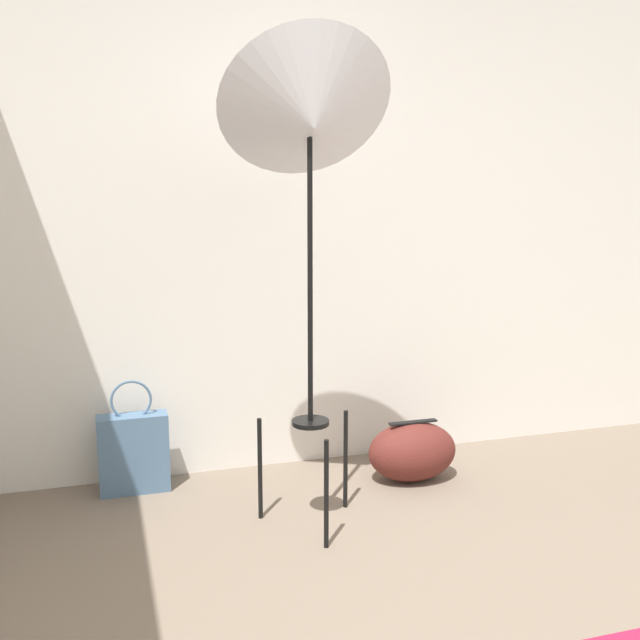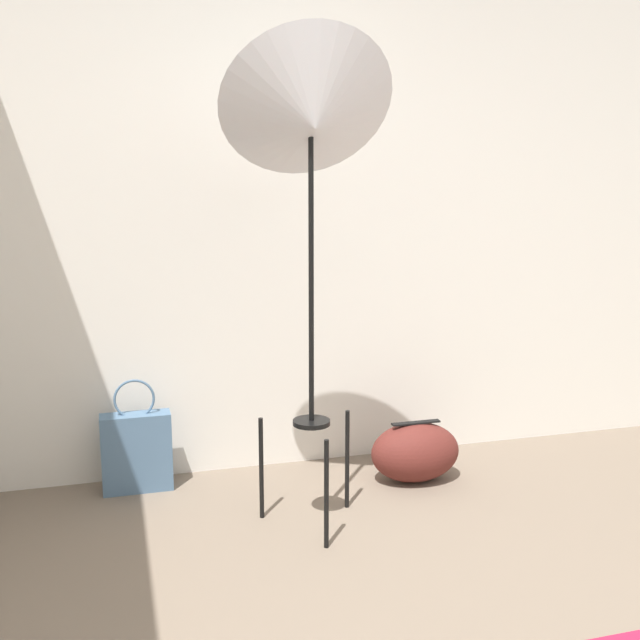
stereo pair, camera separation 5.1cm
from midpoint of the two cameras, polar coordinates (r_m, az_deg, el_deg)
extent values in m
cube|color=silver|center=(3.86, 1.44, 8.00)|extent=(8.00, 0.05, 2.60)
cylinder|color=black|center=(3.09, 0.97, -13.14)|extent=(0.02, 0.02, 0.46)
cylinder|color=black|center=(3.35, -4.06, -11.21)|extent=(0.02, 0.02, 0.46)
cylinder|color=black|center=(3.45, 2.51, -10.56)|extent=(0.02, 0.02, 0.46)
cylinder|color=black|center=(3.21, -0.20, -7.80)|extent=(0.16, 0.16, 0.02)
cylinder|color=black|center=(3.07, -0.20, 3.47)|extent=(0.02, 0.02, 1.27)
cone|color=silver|center=(3.06, -0.21, 15.32)|extent=(0.72, 0.59, 0.67)
cube|color=slate|center=(3.74, -13.41, -9.78)|extent=(0.33, 0.12, 0.38)
torus|color=slate|center=(3.66, -13.58, -5.88)|extent=(0.19, 0.01, 0.19)
ellipsoid|color=#5B231E|center=(3.80, 7.65, -9.94)|extent=(0.45, 0.30, 0.30)
cube|color=black|center=(3.75, 7.71, -7.76)|extent=(0.25, 0.04, 0.01)
camera|label=1|loc=(0.03, -89.49, 0.09)|focal=42.00mm
camera|label=2|loc=(0.03, 90.51, -0.09)|focal=42.00mm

